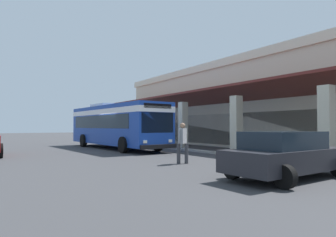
{
  "coord_description": "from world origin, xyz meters",
  "views": [
    {
      "loc": [
        18.92,
        -8.34,
        1.63
      ],
      "look_at": [
        -0.34,
        4.13,
        2.23
      ],
      "focal_mm": 31.63,
      "sensor_mm": 36.0,
      "label": 1
    }
  ],
  "objects_px": {
    "transit_bus": "(115,123)",
    "pedestrian": "(182,140)",
    "potted_palm": "(147,137)",
    "parked_sedan_charcoal": "(286,154)"
  },
  "relations": [
    {
      "from": "transit_bus",
      "to": "pedestrian",
      "type": "bearing_deg",
      "value": -5.9
    },
    {
      "from": "transit_bus",
      "to": "parked_sedan_charcoal",
      "type": "distance_m",
      "value": 14.65
    },
    {
      "from": "parked_sedan_charcoal",
      "to": "potted_palm",
      "type": "xyz_separation_m",
      "value": [
        -17.62,
        4.72,
        -0.13
      ]
    },
    {
      "from": "transit_bus",
      "to": "pedestrian",
      "type": "distance_m",
      "value": 9.96
    },
    {
      "from": "transit_bus",
      "to": "pedestrian",
      "type": "height_order",
      "value": "transit_bus"
    },
    {
      "from": "transit_bus",
      "to": "pedestrian",
      "type": "xyz_separation_m",
      "value": [
        9.87,
        -1.02,
        -0.84
      ]
    },
    {
      "from": "transit_bus",
      "to": "potted_palm",
      "type": "distance_m",
      "value": 5.38
    },
    {
      "from": "pedestrian",
      "to": "potted_palm",
      "type": "bearing_deg",
      "value": 157.66
    },
    {
      "from": "potted_palm",
      "to": "parked_sedan_charcoal",
      "type": "bearing_deg",
      "value": -15.0
    },
    {
      "from": "parked_sedan_charcoal",
      "to": "pedestrian",
      "type": "bearing_deg",
      "value": -173.04
    }
  ]
}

